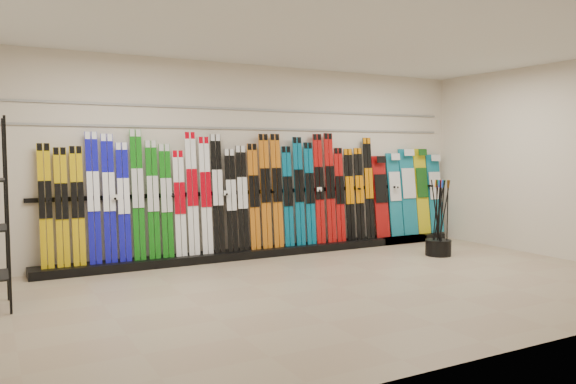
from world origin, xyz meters
TOP-DOWN VIEW (x-y plane):
  - floor at (0.00, 0.00)m, footprint 8.00×8.00m
  - back_wall at (0.00, 2.50)m, footprint 8.00×0.00m
  - right_wall at (4.00, 0.00)m, footprint 0.00×5.00m
  - ceiling at (0.00, 0.00)m, footprint 8.00×8.00m
  - ski_rack_base at (0.22, 2.28)m, footprint 8.00×0.40m
  - skis at (-0.45, 2.31)m, footprint 5.38×0.19m
  - snowboards at (3.11, 2.36)m, footprint 1.58×0.24m
  - pole_bin at (2.53, 0.97)m, footprint 0.40×0.40m
  - ski_poles at (2.52, 0.95)m, footprint 0.21×0.31m
  - slatwall_rail_0 at (0.00, 2.48)m, footprint 7.60×0.02m
  - slatwall_rail_1 at (0.00, 2.48)m, footprint 7.60×0.02m

SIDE VIEW (x-z plane):
  - floor at x=0.00m, z-range 0.00..0.00m
  - ski_rack_base at x=0.22m, z-range 0.00..0.12m
  - pole_bin at x=2.53m, z-range 0.00..0.25m
  - ski_poles at x=2.52m, z-range 0.02..1.20m
  - snowboards at x=3.11m, z-range 0.09..1.66m
  - skis at x=-0.45m, z-range 0.05..1.88m
  - back_wall at x=0.00m, z-range -2.50..5.50m
  - right_wall at x=4.00m, z-range -1.00..4.00m
  - slatwall_rail_0 at x=0.00m, z-range 1.98..2.02m
  - slatwall_rail_1 at x=0.00m, z-range 2.28..2.31m
  - ceiling at x=0.00m, z-range 3.00..3.00m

